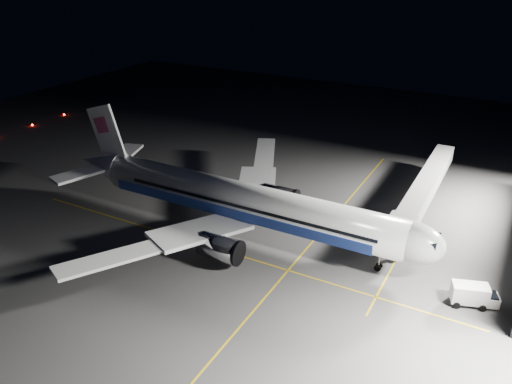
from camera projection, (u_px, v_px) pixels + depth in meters
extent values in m
plane|color=#4C4C4F|center=(245.00, 233.00, 75.73)|extent=(200.00, 200.00, 0.00)
cube|color=gold|center=(306.00, 249.00, 71.39)|extent=(0.25, 80.00, 0.01)
cube|color=gold|center=(225.00, 251.00, 70.98)|extent=(70.00, 0.25, 0.01)
cube|color=gold|center=(407.00, 239.00, 74.10)|extent=(0.25, 40.00, 0.01)
cylinder|color=silver|center=(245.00, 201.00, 73.44)|extent=(48.00, 5.60, 5.60)
ellipsoid|color=silver|center=(410.00, 242.00, 63.04)|extent=(8.96, 5.60, 5.60)
cube|color=black|center=(429.00, 240.00, 61.61)|extent=(2.20, 3.40, 0.90)
cone|color=silver|center=(101.00, 164.00, 85.67)|extent=(9.00, 5.49, 5.49)
cube|color=navy|center=(249.00, 198.00, 76.46)|extent=(42.24, 0.25, 1.50)
cube|color=navy|center=(230.00, 213.00, 72.06)|extent=(42.24, 0.25, 1.50)
cube|color=silver|center=(256.00, 188.00, 81.55)|extent=(11.36, 15.23, 1.53)
cube|color=silver|center=(201.00, 231.00, 68.89)|extent=(11.36, 15.23, 1.53)
cube|color=silver|center=(265.00, 153.00, 93.23)|extent=(8.57, 13.22, 1.31)
cube|color=silver|center=(108.00, 259.00, 60.79)|extent=(8.57, 13.22, 1.31)
cube|color=silver|center=(124.00, 153.00, 89.44)|extent=(6.20, 9.67, 0.45)
cube|color=silver|center=(80.00, 174.00, 81.21)|extent=(6.20, 9.67, 0.45)
cube|color=white|center=(107.00, 134.00, 82.13)|extent=(7.53, 0.40, 10.28)
cube|color=#BC4077|center=(102.00, 125.00, 81.87)|extent=(3.22, 0.55, 3.22)
cylinder|color=#B7B7BF|center=(279.00, 196.00, 81.23)|extent=(5.60, 3.40, 3.40)
cylinder|color=#B7B7BF|center=(220.00, 248.00, 66.99)|extent=(5.60, 3.40, 3.40)
cylinder|color=#9999A0|center=(379.00, 262.00, 66.30)|extent=(0.26, 0.26, 2.50)
cylinder|color=black|center=(378.00, 267.00, 66.65)|extent=(0.90, 0.70, 0.90)
cylinder|color=#9999A0|center=(243.00, 209.00, 79.89)|extent=(0.26, 0.26, 2.50)
cylinder|color=#9999A0|center=(213.00, 233.00, 73.09)|extent=(0.26, 0.26, 2.50)
cylinder|color=black|center=(243.00, 213.00, 80.19)|extent=(1.10, 1.60, 1.10)
cylinder|color=black|center=(213.00, 237.00, 73.39)|extent=(1.10, 1.60, 1.10)
cube|color=#B2B2B7|center=(426.00, 186.00, 80.07)|extent=(3.00, 33.90, 2.80)
cube|color=#B2B2B7|center=(401.00, 229.00, 67.53)|extent=(3.60, 3.20, 3.40)
cylinder|color=#9999A0|center=(399.00, 248.00, 68.85)|extent=(0.70, 0.70, 3.10)
cylinder|color=black|center=(396.00, 258.00, 68.65)|extent=(0.70, 0.30, 0.70)
cylinder|color=black|center=(399.00, 252.00, 70.08)|extent=(0.70, 0.30, 0.70)
sphere|color=#FF140A|center=(32.00, 125.00, 122.67)|extent=(0.44, 0.44, 0.44)
sphere|color=#FF140A|center=(64.00, 115.00, 130.59)|extent=(0.44, 0.44, 0.44)
cube|color=white|center=(470.00, 293.00, 59.55)|extent=(4.63, 3.31, 2.30)
cube|color=white|center=(491.00, 300.00, 59.42)|extent=(2.22, 2.41, 1.25)
cube|color=black|center=(492.00, 296.00, 59.19)|extent=(1.75, 2.08, 0.52)
cylinder|color=black|center=(479.00, 297.00, 60.81)|extent=(0.88, 0.51, 0.84)
cylinder|color=black|center=(483.00, 308.00, 58.86)|extent=(0.88, 0.51, 0.84)
cylinder|color=black|center=(453.00, 294.00, 61.28)|extent=(0.88, 0.51, 0.84)
cylinder|color=black|center=(457.00, 306.00, 59.33)|extent=(0.88, 0.51, 0.84)
cube|color=black|center=(253.00, 191.00, 87.30)|extent=(2.49, 1.82, 1.03)
cube|color=black|center=(253.00, 188.00, 87.01)|extent=(1.11, 1.11, 0.56)
sphere|color=#FFF2CC|center=(248.00, 192.00, 87.06)|extent=(0.24, 0.24, 0.24)
sphere|color=#FFF2CC|center=(252.00, 193.00, 86.52)|extent=(0.24, 0.24, 0.24)
cylinder|color=black|center=(260.00, 193.00, 87.54)|extent=(0.59, 0.31, 0.56)
cylinder|color=black|center=(254.00, 196.00, 86.44)|extent=(0.59, 0.31, 0.56)
cylinder|color=black|center=(252.00, 191.00, 88.52)|extent=(0.59, 0.31, 0.56)
cylinder|color=black|center=(247.00, 194.00, 87.42)|extent=(0.59, 0.31, 0.56)
cone|color=#F64E0A|center=(259.00, 220.00, 78.72)|extent=(0.35, 0.35, 0.53)
cone|color=#F64E0A|center=(311.00, 209.00, 82.00)|extent=(0.39, 0.39, 0.58)
cone|color=#F64E0A|center=(303.00, 200.00, 85.26)|extent=(0.37, 0.37, 0.56)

